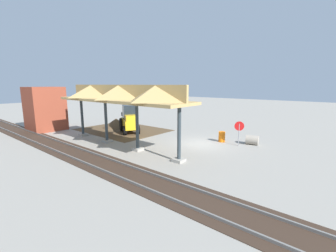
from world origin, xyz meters
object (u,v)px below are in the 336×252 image
at_px(backhoe, 129,120).
at_px(brick_utility_building, 45,109).
at_px(concrete_pipe, 252,140).
at_px(traffic_barrel, 222,137).
at_px(stop_sign, 239,128).

bearing_deg(backhoe, brick_utility_building, 32.43).
height_order(backhoe, concrete_pipe, backhoe).
distance_m(concrete_pipe, traffic_barrel, 2.47).
bearing_deg(stop_sign, traffic_barrel, -10.22).
bearing_deg(stop_sign, brick_utility_building, 21.10).
bearing_deg(concrete_pipe, backhoe, 16.03).
xyz_separation_m(concrete_pipe, brick_utility_building, (19.48, 8.35, 1.94)).
bearing_deg(concrete_pipe, stop_sign, 57.05).
relative_size(concrete_pipe, traffic_barrel, 1.22).
bearing_deg(backhoe, concrete_pipe, -163.97).
bearing_deg(backhoe, stop_sign, -168.43).
xyz_separation_m(brick_utility_building, traffic_barrel, (-17.14, -7.53, -1.88)).
bearing_deg(backhoe, traffic_barrel, -164.77).
xyz_separation_m(stop_sign, concrete_pipe, (-0.72, -1.10, -1.04)).
bearing_deg(stop_sign, backhoe, 11.57).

